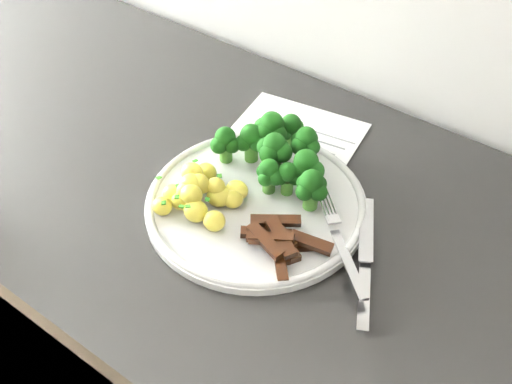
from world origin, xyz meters
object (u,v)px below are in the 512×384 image
(recipe_paper, at_px, (279,156))
(beef_strips, at_px, (280,240))
(fork, at_px, (343,247))
(broccoli, at_px, (280,152))
(plate, at_px, (256,203))
(knife, at_px, (364,276))
(counter, at_px, (246,372))
(potatoes, at_px, (201,192))

(recipe_paper, distance_m, beef_strips, 0.19)
(fork, bearing_deg, broccoli, 153.58)
(recipe_paper, bearing_deg, beef_strips, -54.48)
(plate, relative_size, knife, 1.56)
(recipe_paper, relative_size, knife, 1.56)
(broccoli, bearing_deg, recipe_paper, 125.76)
(recipe_paper, height_order, knife, knife)
(counter, height_order, knife, knife)
(potatoes, bearing_deg, knife, 5.24)
(plate, height_order, fork, fork)
(counter, relative_size, recipe_paper, 8.06)
(broccoli, distance_m, fork, 0.17)
(plate, xyz_separation_m, fork, (0.14, -0.01, 0.01))
(counter, distance_m, beef_strips, 0.51)
(recipe_paper, bearing_deg, counter, -84.89)
(recipe_paper, xyz_separation_m, beef_strips, (0.11, -0.16, 0.02))
(potatoes, distance_m, fork, 0.21)
(recipe_paper, bearing_deg, plate, -70.99)
(potatoes, relative_size, fork, 0.82)
(recipe_paper, height_order, potatoes, potatoes)
(beef_strips, xyz_separation_m, knife, (0.11, 0.02, -0.01))
(counter, relative_size, plate, 8.07)
(counter, height_order, plate, plate)
(plate, bearing_deg, recipe_paper, 109.01)
(counter, bearing_deg, recipe_paper, 95.11)
(potatoes, xyz_separation_m, beef_strips, (0.13, -0.00, -0.01))
(knife, bearing_deg, beef_strips, -168.11)
(beef_strips, relative_size, fork, 0.83)
(plate, relative_size, potatoes, 2.56)
(counter, distance_m, plate, 0.48)
(broccoli, xyz_separation_m, potatoes, (-0.05, -0.11, -0.02))
(plate, height_order, knife, knife)
(counter, xyz_separation_m, beef_strips, (0.10, -0.05, 0.49))
(potatoes, bearing_deg, beef_strips, -0.45)
(counter, distance_m, recipe_paper, 0.48)
(beef_strips, xyz_separation_m, fork, (0.07, 0.04, -0.00))
(knife, bearing_deg, potatoes, -174.76)
(plate, relative_size, fork, 2.10)
(broccoli, bearing_deg, fork, -26.42)
(fork, xyz_separation_m, knife, (0.04, -0.02, -0.01))
(counter, xyz_separation_m, knife, (0.21, -0.03, 0.48))
(broccoli, xyz_separation_m, fork, (0.15, -0.08, -0.03))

